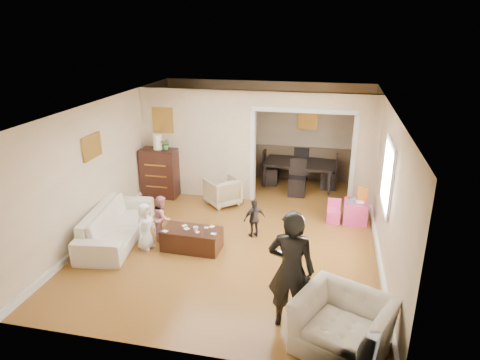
% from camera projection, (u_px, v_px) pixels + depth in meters
% --- Properties ---
extents(floor, '(7.00, 7.00, 0.00)m').
position_uv_depth(floor, '(238.00, 231.00, 8.77)').
color(floor, '#9E6828').
rests_on(floor, ground).
extents(partition_left, '(2.75, 0.18, 2.60)m').
position_uv_depth(partition_left, '(198.00, 144.00, 10.25)').
color(partition_left, beige).
rests_on(partition_left, ground).
extents(partition_right, '(0.55, 0.18, 2.60)m').
position_uv_depth(partition_right, '(365.00, 153.00, 9.48)').
color(partition_right, beige).
rests_on(partition_right, ground).
extents(partition_header, '(2.22, 0.18, 0.35)m').
position_uv_depth(partition_header, '(305.00, 100.00, 9.37)').
color(partition_header, beige).
rests_on(partition_header, partition_right).
extents(window_pane, '(0.03, 0.95, 1.10)m').
position_uv_depth(window_pane, '(388.00, 176.00, 7.32)').
color(window_pane, white).
rests_on(window_pane, ground).
extents(framed_art_partition, '(0.45, 0.03, 0.55)m').
position_uv_depth(framed_art_partition, '(163.00, 120.00, 10.14)').
color(framed_art_partition, brown).
rests_on(framed_art_partition, partition_left).
extents(framed_art_sofa_wall, '(0.03, 0.55, 0.40)m').
position_uv_depth(framed_art_sofa_wall, '(92.00, 147.00, 8.15)').
color(framed_art_sofa_wall, brown).
extents(framed_art_alcove, '(0.45, 0.03, 0.55)m').
position_uv_depth(framed_art_alcove, '(308.00, 118.00, 11.12)').
color(framed_art_alcove, brown).
extents(sofa, '(1.18, 2.35, 0.66)m').
position_uv_depth(sofa, '(116.00, 224.00, 8.35)').
color(sofa, silver).
rests_on(sofa, ground).
extents(armchair_back, '(0.98, 0.98, 0.64)m').
position_uv_depth(armchair_back, '(222.00, 191.00, 9.99)').
color(armchair_back, tan).
rests_on(armchair_back, ground).
extents(armchair_front, '(1.45, 1.37, 0.74)m').
position_uv_depth(armchair_front, '(343.00, 325.00, 5.49)').
color(armchair_front, silver).
rests_on(armchair_front, ground).
extents(dresser, '(0.86, 0.49, 1.19)m').
position_uv_depth(dresser, '(160.00, 173.00, 10.40)').
color(dresser, black).
rests_on(dresser, ground).
extents(table_lamp, '(0.22, 0.22, 0.36)m').
position_uv_depth(table_lamp, '(158.00, 142.00, 10.13)').
color(table_lamp, '#FFF8CF').
rests_on(table_lamp, dresser).
extents(potted_plant, '(0.26, 0.22, 0.28)m').
position_uv_depth(potted_plant, '(166.00, 144.00, 10.10)').
color(potted_plant, '#3C7132').
rests_on(potted_plant, dresser).
extents(coffee_table, '(1.10, 0.58, 0.41)m').
position_uv_depth(coffee_table, '(192.00, 239.00, 8.03)').
color(coffee_table, '#391B12').
rests_on(coffee_table, ground).
extents(coffee_cup, '(0.10, 0.10, 0.09)m').
position_uv_depth(coffee_cup, '(196.00, 229.00, 7.88)').
color(coffee_cup, silver).
rests_on(coffee_cup, coffee_table).
extents(play_table, '(0.50, 0.50, 0.47)m').
position_uv_depth(play_table, '(355.00, 212.00, 9.11)').
color(play_table, '#EA3D8E').
rests_on(play_table, ground).
extents(cereal_box, '(0.20, 0.08, 0.30)m').
position_uv_depth(cereal_box, '(363.00, 194.00, 9.04)').
color(cereal_box, yellow).
rests_on(cereal_box, play_table).
extents(cyan_cup, '(0.08, 0.08, 0.08)m').
position_uv_depth(cyan_cup, '(352.00, 201.00, 8.99)').
color(cyan_cup, '#2AADD4').
rests_on(cyan_cup, play_table).
extents(toy_block, '(0.09, 0.08, 0.05)m').
position_uv_depth(toy_block, '(350.00, 198.00, 9.15)').
color(toy_block, red).
rests_on(toy_block, play_table).
extents(play_bowl, '(0.20, 0.20, 0.05)m').
position_uv_depth(play_bowl, '(359.00, 203.00, 8.90)').
color(play_bowl, white).
rests_on(play_bowl, play_table).
extents(dining_table, '(1.94, 1.23, 0.65)m').
position_uv_depth(dining_table, '(299.00, 174.00, 11.12)').
color(dining_table, black).
rests_on(dining_table, ground).
extents(adult_person, '(0.67, 0.46, 1.76)m').
position_uv_depth(adult_person, '(291.00, 270.00, 5.76)').
color(adult_person, black).
rests_on(adult_person, ground).
extents(child_kneel_a, '(0.37, 0.49, 0.91)m').
position_uv_depth(child_kneel_a, '(145.00, 226.00, 7.97)').
color(child_kneel_a, white).
rests_on(child_kneel_a, ground).
extents(child_kneel_b, '(0.45, 0.52, 0.89)m').
position_uv_depth(child_kneel_b, '(162.00, 217.00, 8.36)').
color(child_kneel_b, '#D08286').
rests_on(child_kneel_b, ground).
extents(child_toddler, '(0.48, 0.43, 0.78)m').
position_uv_depth(child_toddler, '(254.00, 218.00, 8.44)').
color(child_toddler, black).
rests_on(child_toddler, ground).
extents(craft_papers, '(1.01, 0.48, 0.00)m').
position_uv_depth(craft_papers, '(194.00, 229.00, 7.96)').
color(craft_papers, white).
rests_on(craft_papers, coffee_table).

